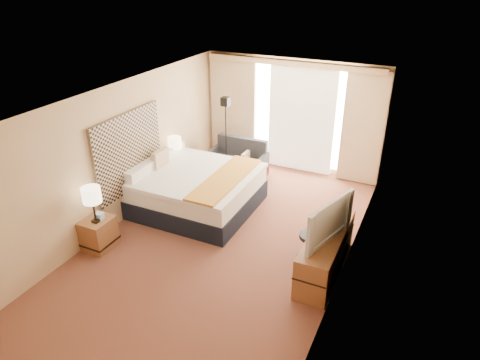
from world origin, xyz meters
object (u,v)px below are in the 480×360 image
at_px(loveseat, 238,163).
at_px(desk_chair, 315,239).
at_px(nightstand_right, 178,175).
at_px(bed, 195,189).
at_px(lamp_right, 175,143).
at_px(lamp_left, 92,196).
at_px(floor_lamp, 226,121).
at_px(media_dresser, 326,252).
at_px(television, 324,219).
at_px(nightstand_left, 99,233).

xyz_separation_m(loveseat, desk_chair, (2.55, -2.44, 0.16)).
xyz_separation_m(nightstand_right, bed, (0.81, -0.60, 0.13)).
distance_m(bed, lamp_right, 1.21).
relative_size(loveseat, lamp_left, 2.05).
bearing_deg(lamp_left, floor_lamp, 80.41).
bearing_deg(lamp_left, bed, 68.83).
xyz_separation_m(media_dresser, lamp_left, (-3.65, -1.11, 0.70)).
bearing_deg(bed, desk_chair, -14.68).
bearing_deg(bed, television, -19.49).
relative_size(nightstand_left, bed, 0.24).
height_order(loveseat, desk_chair, desk_chair).
bearing_deg(nightstand_left, nightstand_right, 90.00).
distance_m(desk_chair, television, 0.69).
distance_m(nightstand_right, media_dresser, 3.97).
bearing_deg(television, nightstand_left, 121.54).
height_order(nightstand_right, lamp_right, lamp_right).
distance_m(bed, loveseat, 1.75).
bearing_deg(television, lamp_right, 83.88).
distance_m(media_dresser, desk_chair, 0.28).
bearing_deg(bed, floor_lamp, 95.05).
xyz_separation_m(nightstand_right, loveseat, (0.92, 1.14, -0.00)).
height_order(nightstand_right, desk_chair, desk_chair).
xyz_separation_m(nightstand_right, floor_lamp, (0.66, 1.06, 1.02)).
relative_size(nightstand_left, media_dresser, 0.31).
xyz_separation_m(media_dresser, lamp_right, (-3.73, 1.47, 0.67)).
xyz_separation_m(lamp_right, television, (3.68, -1.63, 0.01)).
bearing_deg(desk_chair, lamp_right, 165.59).
relative_size(loveseat, lamp_right, 2.20).
distance_m(nightstand_left, television, 3.83).
xyz_separation_m(media_dresser, bed, (-2.89, 0.85, 0.05)).
relative_size(bed, television, 1.97).
height_order(media_dresser, bed, bed).
height_order(nightstand_right, bed, bed).
bearing_deg(television, lamp_left, 122.58).
bearing_deg(media_dresser, lamp_right, 158.44).
distance_m(nightstand_right, desk_chair, 3.71).
bearing_deg(lamp_left, loveseat, 76.71).
relative_size(nightstand_left, desk_chair, 0.56).
relative_size(loveseat, floor_lamp, 0.73).
bearing_deg(loveseat, desk_chair, -44.03).
bearing_deg(television, loveseat, 62.55).
relative_size(nightstand_left, nightstand_right, 1.00).
height_order(nightstand_left, lamp_right, lamp_right).
bearing_deg(media_dresser, nightstand_right, 158.60).
xyz_separation_m(media_dresser, desk_chair, (-0.22, 0.15, 0.09)).
distance_m(lamp_left, television, 3.72).
relative_size(nightstand_right, bed, 0.24).
height_order(media_dresser, loveseat, loveseat).
relative_size(nightstand_right, television, 0.48).
relative_size(media_dresser, bed, 0.79).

